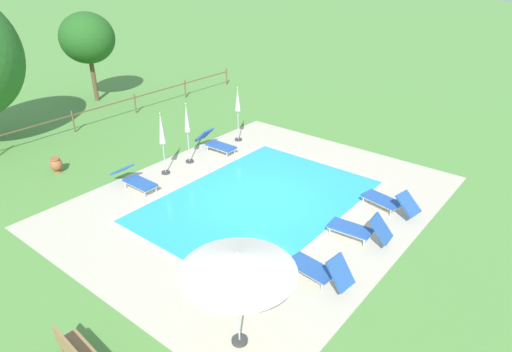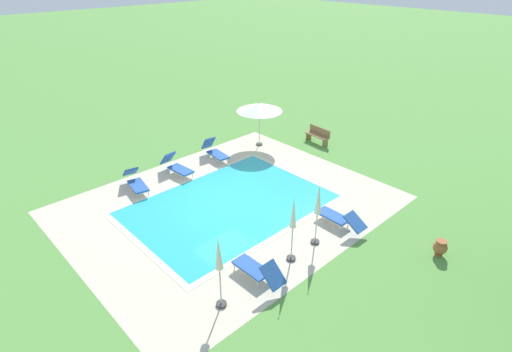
# 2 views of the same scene
# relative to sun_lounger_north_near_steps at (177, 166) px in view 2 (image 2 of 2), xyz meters

# --- Properties ---
(ground_plane) EXTENTS (160.00, 160.00, 0.00)m
(ground_plane) POSITION_rel_sun_lounger_north_near_steps_xyz_m (-0.01, 3.82, -0.39)
(ground_plane) COLOR #599342
(pool_deck_paving) EXTENTS (12.67, 10.30, 0.01)m
(pool_deck_paving) POSITION_rel_sun_lounger_north_near_steps_xyz_m (-0.01, 3.82, -0.39)
(pool_deck_paving) COLOR beige
(pool_deck_paving) RESTS_ON ground
(swimming_pool_water) EXTENTS (7.95, 5.59, 0.01)m
(swimming_pool_water) POSITION_rel_sun_lounger_north_near_steps_xyz_m (-0.01, 3.82, -0.39)
(swimming_pool_water) COLOR #2DB7C6
(swimming_pool_water) RESTS_ON ground
(pool_coping_rim) EXTENTS (8.43, 6.07, 0.01)m
(pool_coping_rim) POSITION_rel_sun_lounger_north_near_steps_xyz_m (-0.01, 3.82, -0.38)
(pool_coping_rim) COLOR beige
(pool_coping_rim) RESTS_ON ground
(sun_lounger_north_near_steps) EXTENTS (0.75, 1.92, 0.98)m
(sun_lounger_north_near_steps) POSITION_rel_sun_lounger_north_near_steps_xyz_m (0.00, 0.00, 0.00)
(sun_lounger_north_near_steps) COLOR #2856A8
(sun_lounger_north_near_steps) RESTS_ON ground
(sun_lounger_north_mid) EXTENTS (0.97, 2.05, 0.87)m
(sun_lounger_north_mid) POSITION_rel_sun_lounger_north_near_steps_xyz_m (2.15, 0.00, -0.02)
(sun_lounger_north_mid) COLOR #2856A8
(sun_lounger_north_mid) RESTS_ON ground
(sun_lounger_north_far) EXTENTS (0.80, 1.89, 1.01)m
(sun_lounger_north_far) POSITION_rel_sun_lounger_north_near_steps_xyz_m (-2.37, -0.09, 0.00)
(sun_lounger_north_far) COLOR #2856A8
(sun_lounger_north_far) RESTS_ON ground
(sun_lounger_south_near_corner) EXTENTS (0.62, 2.05, 0.77)m
(sun_lounger_south_near_corner) POSITION_rel_sun_lounger_north_near_steps_xyz_m (-2.09, 7.89, -0.03)
(sun_lounger_south_near_corner) COLOR #2856A8
(sun_lounger_south_near_corner) RESTS_ON ground
(sun_lounger_south_far) EXTENTS (0.62, 1.94, 0.92)m
(sun_lounger_south_far) POSITION_rel_sun_lounger_north_near_steps_xyz_m (2.22, 7.90, -0.01)
(sun_lounger_south_far) COLOR #2856A8
(sun_lounger_south_far) RESTS_ON ground
(patio_umbrella_open_foreground) EXTENTS (2.46, 2.46, 2.45)m
(patio_umbrella_open_foreground) POSITION_rel_sun_lounger_north_near_steps_xyz_m (-5.23, 0.20, 1.78)
(patio_umbrella_open_foreground) COLOR #383838
(patio_umbrella_open_foreground) RESTS_ON ground
(patio_umbrella_closed_row_west) EXTENTS (0.32, 0.32, 2.48)m
(patio_umbrella_closed_row_west) POSITION_rel_sun_lounger_north_near_steps_xyz_m (-0.61, 7.95, 1.23)
(patio_umbrella_closed_row_west) COLOR #383838
(patio_umbrella_closed_row_west) RESTS_ON ground
(patio_umbrella_closed_row_mid_west) EXTENTS (0.32, 0.32, 2.50)m
(patio_umbrella_closed_row_mid_west) POSITION_rel_sun_lounger_north_near_steps_xyz_m (3.76, 7.96, 1.28)
(patio_umbrella_closed_row_mid_west) COLOR #383838
(patio_umbrella_closed_row_mid_west) RESTS_ON ground
(patio_umbrella_closed_row_centre) EXTENTS (0.32, 0.32, 2.51)m
(patio_umbrella_closed_row_centre) POSITION_rel_sun_lounger_north_near_steps_xyz_m (0.70, 7.97, 1.22)
(patio_umbrella_closed_row_centre) COLOR #383838
(patio_umbrella_closed_row_centre) RESTS_ON ground
(wooden_bench_lawn_side) EXTENTS (0.57, 1.53, 0.87)m
(wooden_bench_lawn_side) POSITION_rel_sun_lounger_north_near_steps_xyz_m (-7.85, 2.20, 0.07)
(wooden_bench_lawn_side) COLOR #937047
(wooden_bench_lawn_side) RESTS_ON ground
(terracotta_urn_near_fence) EXTENTS (0.47, 0.47, 0.61)m
(terracotta_urn_near_fence) POSITION_rel_sun_lounger_north_near_steps_xyz_m (-3.18, 11.34, -0.06)
(terracotta_urn_near_fence) COLOR #A85B38
(terracotta_urn_near_fence) RESTS_ON ground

